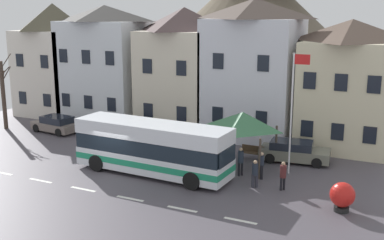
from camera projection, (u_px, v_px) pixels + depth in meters
ground_plane at (112, 175)px, 27.95m from camera, size 40.00×60.00×0.07m
townhouse_00 at (56, 59)px, 43.41m from camera, size 5.61×5.95×10.01m
townhouse_01 at (107, 64)px, 40.76m from camera, size 6.96×5.49×9.83m
townhouse_02 at (184, 68)px, 38.29m from camera, size 5.78×6.78×9.65m
townhouse_03 at (253, 69)px, 35.20m from camera, size 6.55×5.69×10.25m
townhouse_04 at (348, 84)px, 33.02m from camera, size 5.90×6.90×8.83m
hilltop_castle at (253, 23)px, 54.72m from camera, size 32.77×32.77×21.63m
transit_bus at (152, 149)px, 27.66m from camera, size 9.64×2.89×3.07m
bus_shelter at (243, 121)px, 28.66m from camera, size 3.60×3.60×3.44m
parked_car_00 at (56, 124)px, 37.44m from camera, size 4.07×2.28×1.29m
parked_car_01 at (294, 151)px, 30.19m from camera, size 4.54×2.44×1.32m
parked_car_02 at (130, 129)px, 35.75m from camera, size 4.46×2.09×1.39m
pedestrian_00 at (255, 173)px, 25.71m from camera, size 0.34×0.33×1.54m
pedestrian_01 at (261, 165)px, 27.03m from camera, size 0.29×0.36×1.59m
pedestrian_02 at (241, 159)px, 27.49m from camera, size 0.33×0.33×1.69m
pedestrian_03 at (283, 173)px, 25.27m from camera, size 0.34×0.34×1.60m
public_bench at (252, 152)px, 30.68m from camera, size 1.49×0.48×0.87m
flagpole at (293, 105)px, 27.16m from camera, size 0.95×0.10×7.09m
harbour_buoy at (342, 196)px, 22.62m from camera, size 1.20×1.20×1.45m
bare_tree_00 at (3, 94)px, 38.05m from camera, size 1.65×1.38×6.02m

